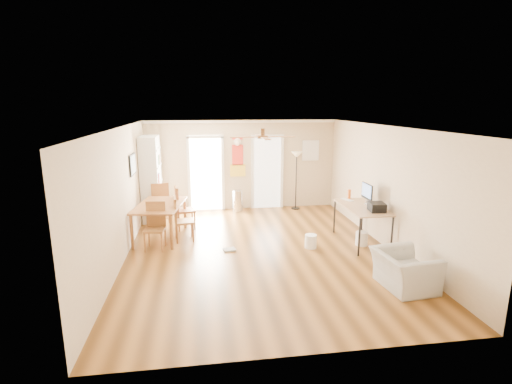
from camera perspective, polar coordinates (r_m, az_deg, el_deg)
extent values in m
plane|color=brown|center=(8.22, 0.60, -8.77)|extent=(7.00, 7.00, 0.00)
cube|color=red|center=(11.18, -2.75, 5.24)|extent=(0.46, 0.03, 1.10)
cube|color=white|center=(11.56, 8.11, 6.13)|extent=(0.50, 0.04, 0.60)
cube|color=black|center=(9.18, -17.87, 3.91)|extent=(0.04, 0.66, 0.48)
cylinder|color=silver|center=(11.11, -2.75, -1.32)|extent=(0.29, 0.29, 0.62)
cube|color=silver|center=(9.27, 13.40, -1.12)|extent=(0.22, 0.38, 0.01)
cube|color=black|center=(8.45, 17.51, -2.14)|extent=(0.35, 0.39, 0.18)
cylinder|color=orange|center=(9.42, 13.68, -0.29)|extent=(0.09, 0.09, 0.22)
cylinder|color=white|center=(8.44, 8.13, -7.26)|extent=(0.32, 0.32, 0.29)
cylinder|color=white|center=(8.82, 15.42, -6.67)|extent=(0.26, 0.26, 0.30)
cube|color=#9B9A95|center=(8.27, -3.99, -8.55)|extent=(0.28, 0.24, 0.04)
imported|color=#ADADA7|center=(7.04, 21.16, -10.79)|extent=(0.93, 1.04, 0.63)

